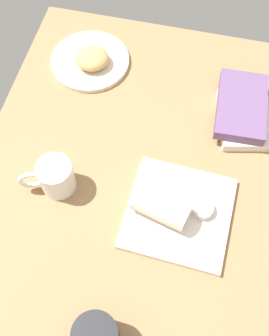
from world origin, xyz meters
TOP-DOWN VIEW (x-y plane):
  - dining_table at (0.00, 0.00)cm, footprint 110.00×90.00cm
  - round_plate at (-34.78, -25.17)cm, footprint 23.57×23.57cm
  - scone_pastry at (-33.22, -23.84)cm, footprint 11.89×12.34cm
  - square_plate at (7.58, 9.48)cm, footprint 26.23×26.23cm
  - sauce_cup at (6.02, 14.91)cm, footprint 5.29×5.29cm
  - breakfast_wrap at (8.83, 5.14)cm, footprint 9.56×14.51cm
  - book_stack at (-24.54, 21.47)cm, footprint 24.01×17.83cm
  - coffee_mug at (6.73, -22.05)cm, footprint 8.77×13.35cm

SIDE VIEW (x-z plane):
  - dining_table at x=0.00cm, z-range 0.00..4.00cm
  - round_plate at x=-34.78cm, z-range 4.00..5.40cm
  - square_plate at x=7.58cm, z-range 4.00..5.60cm
  - sauce_cup at x=6.02cm, z-range 5.69..7.88cm
  - book_stack at x=-24.54cm, z-range 4.06..10.03cm
  - scone_pastry at x=-33.22cm, z-range 5.40..9.86cm
  - coffee_mug at x=6.73cm, z-range 4.11..13.62cm
  - breakfast_wrap at x=8.83cm, z-range 5.60..12.20cm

